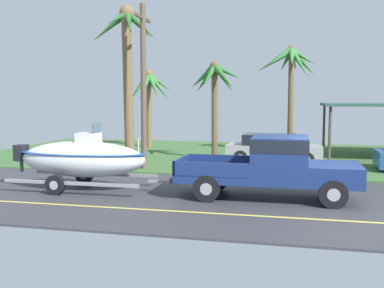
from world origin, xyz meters
TOP-DOWN VIEW (x-y plane):
  - ground at (0.00, 8.38)m, footprint 36.00×22.00m
  - pickup_truck_towing at (-1.52, 0.43)m, footprint 5.71×2.06m
  - boat_on_trailer at (-8.04, 0.43)m, footprint 5.73×2.25m
  - parked_sedan_near at (-2.13, 8.39)m, footprint 4.44×1.81m
  - palm_tree_near_left at (-8.57, 6.20)m, footprint 3.34×2.90m
  - palm_tree_near_right at (-9.97, 13.42)m, footprint 2.96×2.82m
  - palm_tree_mid at (-4.97, 8.43)m, footprint 2.83×3.13m
  - palm_tree_far_left at (-1.44, 11.95)m, footprint 3.46×3.30m
  - utility_pole at (-7.43, 5.01)m, footprint 0.24×1.80m

SIDE VIEW (x-z plane):
  - ground at x=0.00m, z-range -0.07..0.04m
  - parked_sedan_near at x=-2.13m, z-range -0.02..1.36m
  - boat_on_trailer at x=-8.04m, z-range -0.08..2.17m
  - pickup_truck_towing at x=-1.52m, z-range 0.10..2.02m
  - palm_tree_near_right at x=-9.97m, z-range 1.16..6.02m
  - utility_pole at x=-7.43m, z-range 0.15..7.17m
  - palm_tree_mid at x=-4.97m, z-range 1.31..6.20m
  - palm_tree_far_left at x=-1.44m, z-range 1.80..7.73m
  - palm_tree_near_left at x=-8.57m, z-range 1.48..8.74m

